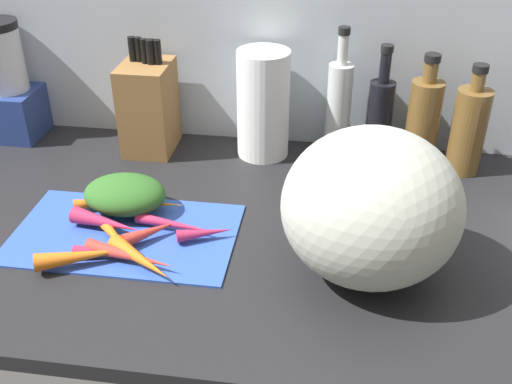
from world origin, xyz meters
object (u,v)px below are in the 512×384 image
carrot_3 (147,203)px  blender_appliance (7,88)px  carrot_2 (106,222)px  carrot_6 (103,202)px  carrot_10 (118,240)px  bottle_1 (380,116)px  paper_towel_roll (263,104)px  bottle_3 (469,129)px  knife_block (149,106)px  carrot_7 (83,256)px  carrot_5 (205,233)px  carrot_4 (140,259)px  carrot_9 (151,231)px  carrot_0 (130,256)px  carrot_1 (179,225)px  carrot_8 (108,252)px  cutting_board (125,233)px  winter_squash (371,207)px  bottle_2 (423,121)px  bottle_0 (339,107)px

carrot_3 → blender_appliance: blender_appliance is taller
carrot_2 → carrot_6: size_ratio=1.27×
carrot_10 → bottle_1: bearing=43.0°
carrot_2 → blender_appliance: 55.00cm
paper_towel_roll → bottle_3: paper_towel_roll is taller
knife_block → carrot_7: bearing=-88.3°
carrot_5 → carrot_4: bearing=-133.4°
carrot_9 → carrot_6: bearing=145.5°
carrot_9 → knife_block: (-10.94, 37.12, 8.69)cm
carrot_7 → blender_appliance: (-37.55, 49.13, 9.83)cm
carrot_0 → carrot_1: size_ratio=0.99×
carrot_1 → carrot_8: size_ratio=1.44×
blender_appliance → bottle_1: size_ratio=1.07×
carrot_1 → carrot_3: (-8.21, 6.43, 0.14)cm
carrot_6 → knife_block: 29.80cm
carrot_8 → carrot_10: 3.66cm
carrot_6 → carrot_8: size_ratio=0.93×
cutting_board → paper_towel_roll: 44.51cm
carrot_6 → carrot_7: size_ratio=0.70×
carrot_0 → cutting_board: bearing=115.2°
paper_towel_roll → bottle_1: bottle_1 is taller
carrot_9 → paper_towel_roll: bearing=67.5°
carrot_5 → winter_squash: (29.33, -4.65, 11.35)cm
knife_block → bottle_2: knife_block is taller
bottle_0 → carrot_8: bearing=-129.1°
winter_squash → bottle_1: (2.94, 44.60, -3.25)cm
blender_appliance → bottle_0: bearing=0.8°
bottle_0 → paper_towel_roll: bearing=-171.2°
blender_appliance → bottle_1: 89.43cm
carrot_1 → knife_block: 38.47cm
cutting_board → bottle_2: (57.38, 37.32, 10.21)cm
carrot_5 → carrot_10: bearing=-164.1°
carrot_2 → carrot_6: carrot_2 is taller
carrot_1 → carrot_9: 5.41cm
carrot_2 → carrot_9: 9.25cm
carrot_0 → winter_squash: winter_squash is taller
carrot_1 → paper_towel_roll: size_ratio=0.70×
carrot_2 → carrot_9: size_ratio=1.31×
bottle_3 → cutting_board: bearing=-152.2°
carrot_10 → bottle_0: bearing=49.1°
carrot_7 → bottle_0: (42.43, 50.27, 9.42)cm
carrot_0 → carrot_1: (5.88, 10.93, -0.29)cm
carrot_10 → bottle_3: bottle_3 is taller
carrot_8 → bottle_0: size_ratio=0.40×
carrot_8 → blender_appliance: 63.00cm
carrot_7 → bottle_1: (51.84, 50.49, 7.69)cm
carrot_10 → carrot_9: bearing=31.1°
carrot_5 → carrot_7: bearing=-151.7°
winter_squash → bottle_1: winter_squash is taller
carrot_7 → carrot_0: bearing=10.2°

